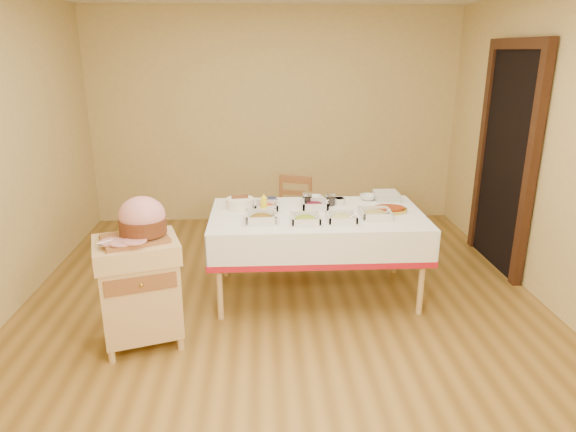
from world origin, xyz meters
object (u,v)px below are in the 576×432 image
object	(u,v)px
ham_on_board	(141,221)
preserve_jar_right	(330,200)
butcher_cart	(139,286)
mustard_bottle	(264,205)
brass_platter	(389,209)
bread_basket	(240,203)
preserve_jar_left	(307,199)
dining_chair	(292,216)
dining_table	(317,231)
plate_stack	(386,196)

from	to	relation	value
ham_on_board	preserve_jar_right	bearing A→B (deg)	32.60
butcher_cart	mustard_bottle	bearing A→B (deg)	39.81
brass_platter	bread_basket	bearing A→B (deg)	172.34
preserve_jar_left	bread_basket	xyz separation A→B (m)	(-0.60, -0.06, -0.01)
dining_chair	mustard_bottle	distance (m)	1.05
dining_table	bread_basket	world-z (taller)	bread_basket
dining_chair	mustard_bottle	bearing A→B (deg)	-107.99
preserve_jar_right	preserve_jar_left	bearing A→B (deg)	174.48
preserve_jar_left	plate_stack	distance (m)	0.76
butcher_cart	preserve_jar_right	size ratio (longest dim) A/B	7.20
dining_chair	bread_basket	size ratio (longest dim) A/B	3.41
ham_on_board	plate_stack	size ratio (longest dim) A/B	2.15
dining_table	preserve_jar_left	size ratio (longest dim) A/B	15.99
brass_platter	preserve_jar_left	bearing A→B (deg)	160.95
mustard_bottle	plate_stack	size ratio (longest dim) A/B	0.81
dining_table	dining_chair	xyz separation A→B (m)	(-0.15, 0.94, -0.17)
dining_table	preserve_jar_left	world-z (taller)	preserve_jar_left
dining_table	dining_chair	world-z (taller)	dining_chair
dining_chair	brass_platter	world-z (taller)	dining_chair
butcher_cart	preserve_jar_right	distance (m)	1.83
dining_table	butcher_cart	bearing A→B (deg)	-151.49
bread_basket	mustard_bottle	bearing A→B (deg)	-38.61
dining_chair	bread_basket	world-z (taller)	bread_basket
preserve_jar_left	plate_stack	xyz separation A→B (m)	(0.75, 0.12, -0.01)
butcher_cart	preserve_jar_left	distance (m)	1.68
plate_stack	brass_platter	size ratio (longest dim) A/B	0.69
ham_on_board	mustard_bottle	xyz separation A→B (m)	(0.87, 0.73, -0.11)
plate_stack	brass_platter	xyz separation A→B (m)	(-0.06, -0.36, -0.02)
ham_on_board	preserve_jar_right	distance (m)	1.74
ham_on_board	preserve_jar_left	distance (m)	1.59
ham_on_board	plate_stack	bearing A→B (deg)	28.22
dining_chair	preserve_jar_right	size ratio (longest dim) A/B	7.36
mustard_bottle	butcher_cart	bearing A→B (deg)	-140.19
dining_table	bread_basket	distance (m)	0.72
bread_basket	plate_stack	bearing A→B (deg)	7.78
preserve_jar_left	mustard_bottle	bearing A→B (deg)	-149.57
dining_table	bread_basket	xyz separation A→B (m)	(-0.66, 0.19, 0.21)
butcher_cart	mustard_bottle	size ratio (longest dim) A/B	4.66
butcher_cart	preserve_jar_right	xyz separation A→B (m)	(1.51, 0.97, 0.35)
preserve_jar_left	dining_chair	bearing A→B (deg)	97.66
butcher_cart	preserve_jar_left	xyz separation A→B (m)	(1.31, 0.99, 0.35)
preserve_jar_right	butcher_cart	bearing A→B (deg)	-147.22
plate_stack	butcher_cart	bearing A→B (deg)	-151.53
preserve_jar_left	mustard_bottle	xyz separation A→B (m)	(-0.39, -0.23, 0.03)
mustard_bottle	preserve_jar_right	bearing A→B (deg)	19.49
plate_stack	dining_chair	bearing A→B (deg)	145.68
dining_table	mustard_bottle	size ratio (longest dim) A/B	10.39
preserve_jar_left	bread_basket	size ratio (longest dim) A/B	0.46
ham_on_board	dining_chair	bearing A→B (deg)	54.72
preserve_jar_left	mustard_bottle	size ratio (longest dim) A/B	0.65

